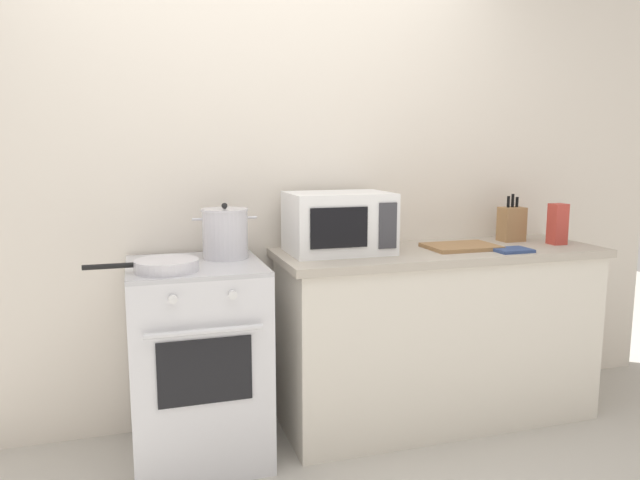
% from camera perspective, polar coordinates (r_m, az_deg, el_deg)
% --- Properties ---
extents(back_wall, '(4.40, 0.10, 2.50)m').
position_cam_1_polar(back_wall, '(3.20, -1.00, 5.45)').
color(back_wall, silver).
rests_on(back_wall, ground_plane).
extents(lower_cabinet_right, '(1.64, 0.56, 0.88)m').
position_cam_1_polar(lower_cabinet_right, '(3.26, 11.13, -9.18)').
color(lower_cabinet_right, beige).
rests_on(lower_cabinet_right, ground_plane).
extents(countertop_right, '(1.70, 0.60, 0.04)m').
position_cam_1_polar(countertop_right, '(3.15, 11.38, -1.20)').
color(countertop_right, '#ADA393').
rests_on(countertop_right, lower_cabinet_right).
extents(stove, '(0.60, 0.64, 0.92)m').
position_cam_1_polar(stove, '(2.88, -11.55, -11.22)').
color(stove, silver).
rests_on(stove, ground_plane).
extents(stock_pot, '(0.30, 0.22, 0.26)m').
position_cam_1_polar(stock_pot, '(2.85, -9.04, 0.64)').
color(stock_pot, silver).
rests_on(stock_pot, stove).
extents(frying_pan, '(0.47, 0.27, 0.05)m').
position_cam_1_polar(frying_pan, '(2.61, -14.56, -2.36)').
color(frying_pan, silver).
rests_on(frying_pan, stove).
extents(microwave, '(0.50, 0.37, 0.30)m').
position_cam_1_polar(microwave, '(2.96, 1.79, 1.67)').
color(microwave, white).
rests_on(microwave, countertop_right).
extents(cutting_board, '(0.36, 0.26, 0.02)m').
position_cam_1_polar(cutting_board, '(3.18, 13.31, -0.61)').
color(cutting_board, '#997047').
rests_on(cutting_board, countertop_right).
extents(knife_block, '(0.13, 0.10, 0.26)m').
position_cam_1_polar(knife_block, '(3.50, 17.81, 1.49)').
color(knife_block, '#997047').
rests_on(knife_block, countertop_right).
extents(pasta_box, '(0.08, 0.08, 0.22)m').
position_cam_1_polar(pasta_box, '(3.47, 21.72, 1.42)').
color(pasta_box, '#B73D33').
rests_on(pasta_box, countertop_right).
extents(oven_mitt, '(0.18, 0.14, 0.02)m').
position_cam_1_polar(oven_mitt, '(3.16, 17.85, -0.92)').
color(oven_mitt, '#33477A').
rests_on(oven_mitt, countertop_right).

